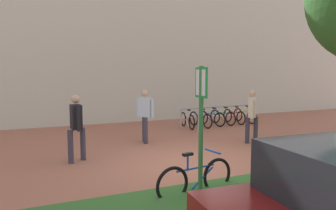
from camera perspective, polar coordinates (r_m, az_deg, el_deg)
name	(u,v)px	position (r m, az deg, el deg)	size (l,w,h in m)	color
ground_plane	(195,164)	(8.08, 4.82, -10.55)	(60.00, 60.00, 0.00)	#9E5B47
building_facade	(115,12)	(15.30, -9.50, 16.05)	(28.00, 1.20, 10.00)	beige
planter_strip	(214,195)	(6.00, 8.22, -15.74)	(7.00, 1.10, 0.16)	#336028
parking_sign_post	(201,114)	(5.48, 5.94, -1.69)	(0.08, 0.36, 2.39)	#2D7238
bike_at_sign	(196,179)	(5.98, 5.02, -13.02)	(1.67, 0.43, 0.86)	black
bike_rack_cluster	(217,117)	(13.95, 8.85, -2.16)	(3.74, 1.82, 0.83)	#99999E
bollard_steel	(200,122)	(11.91, 5.73, -3.00)	(0.16, 0.16, 0.90)	#ADADB2
person_shirt_white	(252,113)	(10.58, 14.83, -1.37)	(0.45, 0.49, 1.72)	#2D2D38
person_shirt_blue	(145,113)	(10.32, -4.19, -1.37)	(0.48, 0.50, 1.72)	#383342
person_suited_dark	(76,124)	(8.40, -16.13, -3.25)	(0.47, 0.61, 1.72)	#383342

